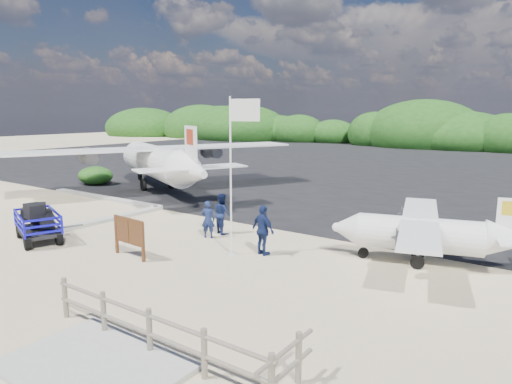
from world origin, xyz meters
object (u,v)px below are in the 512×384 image
baggage_cart (39,241)px  signboard (130,257)px  crew_a (208,219)px  flagpole (231,255)px  crew_b (222,213)px  crew_c (263,230)px  aircraft_small (324,156)px

baggage_cart → signboard: signboard is taller
baggage_cart → crew_a: 6.55m
flagpole → crew_b: 3.01m
crew_c → aircraft_small: 36.24m
baggage_cart → crew_c: bearing=44.5°
signboard → crew_b: size_ratio=1.03×
crew_a → crew_c: (3.01, -0.54, 0.14)m
flagpole → crew_c: size_ratio=3.06×
baggage_cart → crew_b: (5.03, 5.00, 0.84)m
aircraft_small → crew_b: bearing=94.7°
baggage_cart → signboard: 4.51m
flagpole → aircraft_small: flagpole is taller
crew_b → flagpole: bearing=159.9°
flagpole → crew_c: flagpole is taller
baggage_cart → crew_a: (5.01, 4.15, 0.75)m
baggage_cart → aircraft_small: bearing=120.3°
crew_b → crew_c: size_ratio=0.94×
flagpole → aircraft_small: bearing=112.0°
crew_b → crew_c: (2.99, -1.38, 0.05)m
signboard → flagpole: bearing=44.7°
crew_b → aircraft_small: (-11.57, 31.79, -0.84)m
crew_c → crew_a: bearing=4.5°
signboard → crew_c: bearing=43.3°
flagpole → baggage_cart: bearing=-157.2°
crew_a → crew_b: crew_b is taller
signboard → crew_b: crew_b is taller
baggage_cart → crew_a: crew_a is taller
flagpole → crew_a: size_ratio=3.63×
baggage_cart → aircraft_small: aircraft_small is taller
signboard → crew_a: 3.54m
crew_b → baggage_cart: bearing=68.8°
crew_b → crew_a: bearing=112.9°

